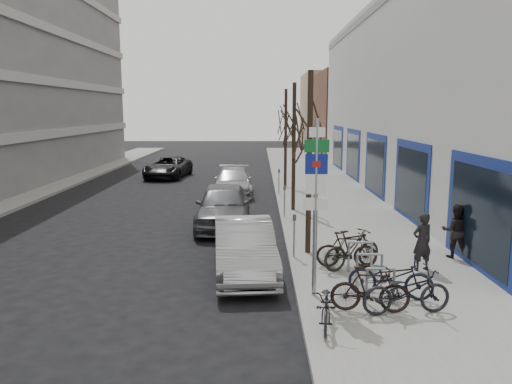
{
  "coord_description": "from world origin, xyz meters",
  "views": [
    {
      "loc": [
        1.12,
        -11.0,
        4.39
      ],
      "look_at": [
        1.04,
        3.43,
        2.0
      ],
      "focal_mm": 35.0,
      "sensor_mm": 36.0,
      "label": 1
    }
  ],
  "objects_px": {
    "bike_mid_curb": "(391,273)",
    "bike_mid_inner": "(352,249)",
    "bike_rack": "(369,266)",
    "meter_mid": "(285,198)",
    "tree_near": "(310,120)",
    "tree_far": "(286,115)",
    "bike_far_inner": "(347,249)",
    "meter_back": "(279,179)",
    "parked_car_back": "(233,182)",
    "parked_car_front": "(244,248)",
    "parked_car_mid": "(223,206)",
    "pedestrian_near": "(422,242)",
    "pedestrian_far": "(455,231)",
    "highway_sign_pole": "(316,197)",
    "bike_far_curb": "(407,287)",
    "tree_mid": "(294,117)",
    "bike_near_right": "(370,289)",
    "lane_car": "(168,167)",
    "meter_front": "(294,231)"
  },
  "relations": [
    {
      "from": "tree_near",
      "to": "bike_mid_inner",
      "type": "xyz_separation_m",
      "value": [
        1.03,
        -1.58,
        -3.4
      ]
    },
    {
      "from": "tree_far",
      "to": "parked_car_front",
      "type": "height_order",
      "value": "tree_far"
    },
    {
      "from": "meter_front",
      "to": "pedestrian_near",
      "type": "distance_m",
      "value": 3.51
    },
    {
      "from": "lane_car",
      "to": "meter_mid",
      "type": "bearing_deg",
      "value": -55.45
    },
    {
      "from": "meter_front",
      "to": "pedestrian_near",
      "type": "height_order",
      "value": "pedestrian_near"
    },
    {
      "from": "tree_near",
      "to": "meter_back",
      "type": "relative_size",
      "value": 4.33
    },
    {
      "from": "meter_mid",
      "to": "bike_mid_inner",
      "type": "height_order",
      "value": "meter_mid"
    },
    {
      "from": "bike_far_inner",
      "to": "lane_car",
      "type": "height_order",
      "value": "lane_car"
    },
    {
      "from": "meter_back",
      "to": "parked_car_mid",
      "type": "xyz_separation_m",
      "value": [
        -2.35,
        -6.63,
        -0.09
      ]
    },
    {
      "from": "parked_car_back",
      "to": "tree_near",
      "type": "bearing_deg",
      "value": -77.66
    },
    {
      "from": "highway_sign_pole",
      "to": "lane_car",
      "type": "relative_size",
      "value": 0.85
    },
    {
      "from": "bike_far_inner",
      "to": "meter_front",
      "type": "bearing_deg",
      "value": 58.14
    },
    {
      "from": "bike_far_curb",
      "to": "pedestrian_far",
      "type": "relative_size",
      "value": 1.2
    },
    {
      "from": "bike_near_right",
      "to": "parked_car_back",
      "type": "bearing_deg",
      "value": 20.05
    },
    {
      "from": "pedestrian_near",
      "to": "meter_back",
      "type": "bearing_deg",
      "value": -93.89
    },
    {
      "from": "tree_mid",
      "to": "bike_near_right",
      "type": "xyz_separation_m",
      "value": [
        0.87,
        -10.97,
        -3.45
      ]
    },
    {
      "from": "parked_car_front",
      "to": "parked_car_mid",
      "type": "bearing_deg",
      "value": 94.41
    },
    {
      "from": "bike_rack",
      "to": "tree_near",
      "type": "xyz_separation_m",
      "value": [
        -1.2,
        2.9,
        3.44
      ]
    },
    {
      "from": "parked_car_back",
      "to": "lane_car",
      "type": "relative_size",
      "value": 0.97
    },
    {
      "from": "tree_far",
      "to": "bike_far_inner",
      "type": "xyz_separation_m",
      "value": [
        0.91,
        -14.46,
        -3.45
      ]
    },
    {
      "from": "bike_near_right",
      "to": "bike_far_inner",
      "type": "relative_size",
      "value": 1.01
    },
    {
      "from": "parked_car_front",
      "to": "bike_mid_curb",
      "type": "bearing_deg",
      "value": -36.55
    },
    {
      "from": "bike_mid_curb",
      "to": "bike_mid_inner",
      "type": "xyz_separation_m",
      "value": [
        -0.49,
        2.05,
        -0.02
      ]
    },
    {
      "from": "tree_mid",
      "to": "parked_car_front",
      "type": "bearing_deg",
      "value": -103.02
    },
    {
      "from": "lane_car",
      "to": "meter_front",
      "type": "bearing_deg",
      "value": -63.14
    },
    {
      "from": "meter_front",
      "to": "bike_near_right",
      "type": "distance_m",
      "value": 4.19
    },
    {
      "from": "bike_rack",
      "to": "pedestrian_far",
      "type": "bearing_deg",
      "value": 38.93
    },
    {
      "from": "parked_car_back",
      "to": "pedestrian_far",
      "type": "relative_size",
      "value": 3.01
    },
    {
      "from": "tree_near",
      "to": "parked_car_mid",
      "type": "bearing_deg",
      "value": 125.9
    },
    {
      "from": "highway_sign_pole",
      "to": "bike_mid_inner",
      "type": "relative_size",
      "value": 2.28
    },
    {
      "from": "bike_mid_inner",
      "to": "parked_car_front",
      "type": "xyz_separation_m",
      "value": [
        -2.9,
        0.0,
        0.02
      ]
    },
    {
      "from": "bike_far_curb",
      "to": "pedestrian_near",
      "type": "distance_m",
      "value": 3.15
    },
    {
      "from": "bike_far_inner",
      "to": "parked_car_mid",
      "type": "xyz_separation_m",
      "value": [
        -3.71,
        5.32,
        0.17
      ]
    },
    {
      "from": "tree_mid",
      "to": "lane_car",
      "type": "relative_size",
      "value": 1.11
    },
    {
      "from": "meter_back",
      "to": "bike_far_inner",
      "type": "height_order",
      "value": "meter_back"
    },
    {
      "from": "bike_near_right",
      "to": "bike_mid_curb",
      "type": "relative_size",
      "value": 0.88
    },
    {
      "from": "parked_car_front",
      "to": "pedestrian_near",
      "type": "height_order",
      "value": "pedestrian_near"
    },
    {
      "from": "highway_sign_pole",
      "to": "bike_far_inner",
      "type": "distance_m",
      "value": 2.95
    },
    {
      "from": "pedestrian_near",
      "to": "bike_rack",
      "type": "bearing_deg",
      "value": 17.39
    },
    {
      "from": "bike_rack",
      "to": "meter_front",
      "type": "bearing_deg",
      "value": 124.51
    },
    {
      "from": "bike_mid_inner",
      "to": "parked_car_back",
      "type": "height_order",
      "value": "parked_car_back"
    },
    {
      "from": "meter_mid",
      "to": "bike_near_right",
      "type": "distance_m",
      "value": 9.56
    },
    {
      "from": "meter_back",
      "to": "meter_mid",
      "type": "bearing_deg",
      "value": -90.0
    },
    {
      "from": "parked_car_front",
      "to": "parked_car_back",
      "type": "xyz_separation_m",
      "value": [
        -0.93,
        12.65,
        -0.03
      ]
    },
    {
      "from": "highway_sign_pole",
      "to": "tree_far",
      "type": "height_order",
      "value": "tree_far"
    },
    {
      "from": "meter_back",
      "to": "parked_car_mid",
      "type": "distance_m",
      "value": 7.04
    },
    {
      "from": "tree_mid",
      "to": "parked_car_front",
      "type": "distance_m",
      "value": 8.95
    },
    {
      "from": "bike_mid_inner",
      "to": "bike_near_right",
      "type": "bearing_deg",
      "value": 149.02
    },
    {
      "from": "tree_far",
      "to": "bike_rack",
      "type": "bearing_deg",
      "value": -85.68
    },
    {
      "from": "bike_rack",
      "to": "meter_mid",
      "type": "height_order",
      "value": "meter_mid"
    }
  ]
}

